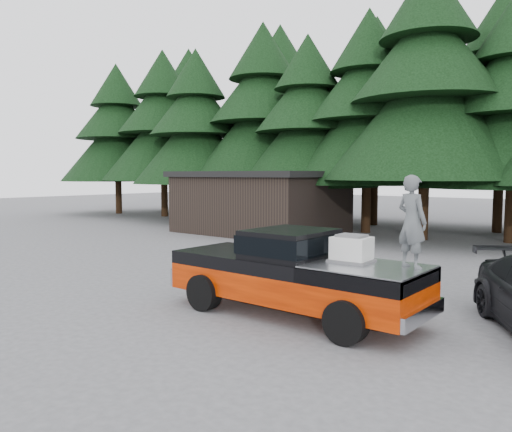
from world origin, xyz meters
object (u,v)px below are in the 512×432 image
Objects in this scene: pickup_truck at (293,286)px; utility_building at (260,202)px; air_compressor at (352,250)px; man_on_bed at (412,222)px.

pickup_truck is 0.71× the size of utility_building.
utility_building is (-11.93, 11.87, 0.08)m from air_compressor.
pickup_truck is 3.32× the size of man_on_bed.
utility_building reaches higher than air_compressor.
air_compressor is 0.09× the size of utility_building.
air_compressor is (1.34, 0.16, 0.92)m from pickup_truck.
man_on_bed reaches higher than pickup_truck.
air_compressor is at bearing 6.94° from pickup_truck.
pickup_truck is 1.63m from air_compressor.
air_compressor is at bearing 27.87° from man_on_bed.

